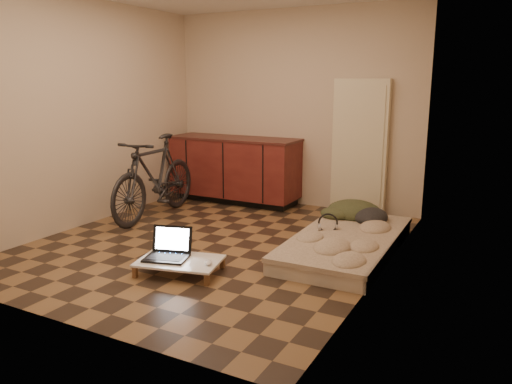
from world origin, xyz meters
The scene contains 10 objects.
room_shell centered at (0.00, 0.00, 1.30)m, with size 3.50×4.00×2.60m.
cabinets centered at (-0.75, 1.70, 0.47)m, with size 1.84×0.62×0.91m.
appliance_panel centered at (0.95, 1.94, 0.85)m, with size 0.70×0.10×1.70m, color beige.
bicycle centered at (-1.20, 0.52, 0.56)m, with size 0.51×1.74×1.12m, color black.
futon centered at (1.30, 0.40, 0.08)m, with size 0.96×1.96×0.17m.
clothing_pile centered at (1.20, 1.12, 0.30)m, with size 0.66×0.55×0.26m, color #303720, non-canonical shape.
headphones centered at (1.07, 0.51, 0.24)m, with size 0.23×0.21×0.15m, color black, non-canonical shape.
lap_desk centered at (0.17, -0.84, 0.11)m, with size 0.81×0.62×0.12m.
laptop centered at (0.04, -0.83, 0.17)m, with size 0.45×0.43×0.26m.
mouse centered at (0.46, -0.82, 0.14)m, with size 0.06×0.11×0.04m, color white.
Camera 1 is at (2.73, -4.23, 1.68)m, focal length 35.00 mm.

